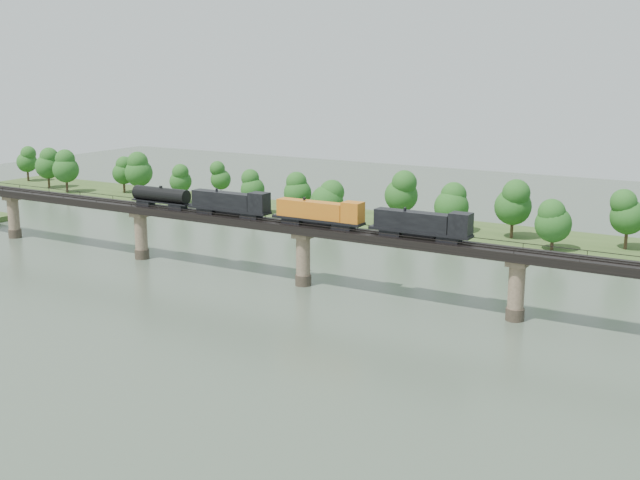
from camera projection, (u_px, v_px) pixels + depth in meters
The scene contains 6 objects.
ground at pixel (200, 331), 123.32m from camera, with size 400.00×400.00×0.00m, color #3A4838.
far_bank at pixel (423, 229), 194.34m from camera, with size 300.00×24.00×1.60m, color #314A1D.
bridge at pixel (303, 257), 147.26m from camera, with size 236.00×30.00×11.50m.
bridge_superstructure at pixel (303, 223), 145.87m from camera, with size 220.00×4.90×0.75m.
far_treeline at pixel (385, 196), 192.95m from camera, with size 289.06×17.54×13.60m.
freight_train at pixel (288, 210), 147.08m from camera, with size 73.24×2.85×5.04m.
Camera 1 is at (76.04, -91.18, 40.62)m, focal length 45.00 mm.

